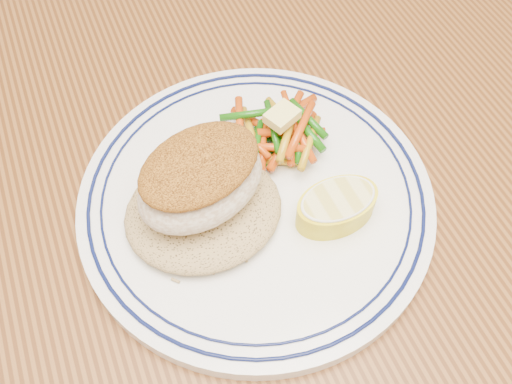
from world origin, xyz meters
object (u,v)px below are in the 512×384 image
at_px(plate, 256,199).
at_px(rice_pilaf, 203,209).
at_px(dining_table, 199,247).
at_px(vegetable_pile, 279,133).
at_px(fish_fillet, 200,178).
at_px(lemon_wedge, 336,206).

distance_m(plate, rice_pilaf, 0.05).
relative_size(dining_table, rice_pilaf, 11.61).
relative_size(plate, vegetable_pile, 3.03).
xyz_separation_m(fish_fillet, vegetable_pile, (0.09, 0.04, -0.03)).
height_order(rice_pilaf, vegetable_pile, vegetable_pile).
xyz_separation_m(dining_table, fish_fillet, (0.01, -0.03, 0.16)).
bearing_deg(vegetable_pile, dining_table, -172.27).
distance_m(dining_table, rice_pilaf, 0.13).
relative_size(fish_fillet, lemon_wedge, 1.77).
height_order(plate, vegetable_pile, vegetable_pile).
relative_size(rice_pilaf, fish_fillet, 1.04).
bearing_deg(lemon_wedge, dining_table, 143.48).
relative_size(plate, fish_fillet, 2.42).
bearing_deg(vegetable_pile, fish_fillet, -154.20).
distance_m(plate, fish_fillet, 0.07).
bearing_deg(dining_table, plate, -32.92).
relative_size(rice_pilaf, lemon_wedge, 1.84).
bearing_deg(rice_pilaf, vegetable_pile, 28.35).
xyz_separation_m(dining_table, plate, (0.05, -0.03, 0.11)).
height_order(dining_table, rice_pilaf, rice_pilaf).
height_order(fish_fillet, lemon_wedge, fish_fillet).
bearing_deg(fish_fillet, dining_table, 100.18).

